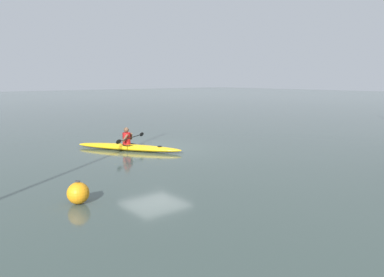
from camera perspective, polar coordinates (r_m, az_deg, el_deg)
ground_plane at (r=16.02m, az=-5.81°, el=-1.52°), size 160.00×160.00×0.00m
kayak at (r=15.72m, az=-9.73°, el=-1.32°), size 3.05×4.34×0.26m
kayaker at (r=15.67m, az=-9.89°, el=0.21°), size 2.07×1.33×0.70m
mooring_buoy_red_near at (r=9.36m, az=-17.00°, el=-7.97°), size 0.53×0.53×0.57m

